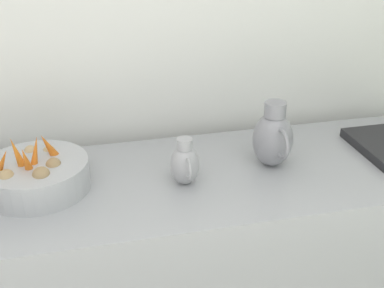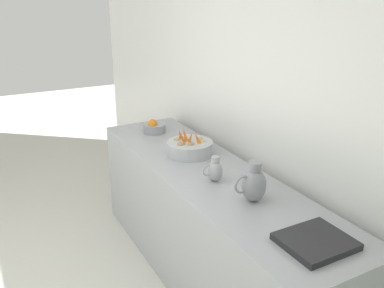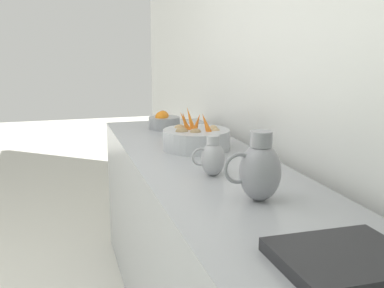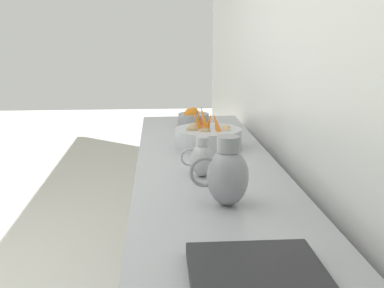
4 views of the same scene
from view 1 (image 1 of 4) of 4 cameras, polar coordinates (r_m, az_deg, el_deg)
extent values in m
cube|color=#9EA0A5|center=(2.03, -5.51, -15.41)|extent=(0.67, 2.61, 0.91)
cylinder|color=#ADAFB5|center=(1.77, -17.60, -3.50)|extent=(0.35, 0.35, 0.10)
torus|color=#ADAFB5|center=(1.79, -17.40, -4.78)|extent=(0.21, 0.21, 0.01)
cone|color=orange|center=(1.68, -18.75, -1.85)|extent=(0.08, 0.04, 0.13)
cone|color=orange|center=(1.73, -17.81, -0.98)|extent=(0.07, 0.06, 0.12)
cone|color=orange|center=(1.76, -16.34, -0.29)|extent=(0.08, 0.09, 0.12)
cone|color=orange|center=(1.71, -21.22, -1.90)|extent=(0.07, 0.08, 0.11)
cone|color=orange|center=(1.71, -19.66, -1.18)|extent=(0.08, 0.07, 0.15)
ellipsoid|color=tan|center=(1.84, -18.32, -0.77)|extent=(0.05, 0.04, 0.04)
ellipsoid|color=#9E7F56|center=(1.72, -15.85, -2.29)|extent=(0.06, 0.05, 0.04)
ellipsoid|color=tan|center=(1.83, -16.32, -0.74)|extent=(0.05, 0.04, 0.04)
ellipsoid|color=tan|center=(1.70, -20.83, -3.51)|extent=(0.06, 0.05, 0.04)
ellipsoid|color=#9E7F56|center=(1.67, -17.17, -3.38)|extent=(0.07, 0.06, 0.05)
ellipsoid|color=gray|center=(1.84, 9.37, 0.57)|extent=(0.15, 0.15, 0.21)
cylinder|color=gray|center=(1.79, 9.65, 4.04)|extent=(0.08, 0.08, 0.06)
torus|color=gray|center=(1.77, 10.40, 0.02)|extent=(0.11, 0.01, 0.11)
ellipsoid|color=#A3A3A8|center=(1.71, -0.87, -2.42)|extent=(0.10, 0.10, 0.14)
cylinder|color=#A3A3A8|center=(1.67, -0.89, 0.06)|extent=(0.05, 0.05, 0.04)
torus|color=#A3A3A8|center=(1.66, -0.45, -2.91)|extent=(0.08, 0.01, 0.08)
camera|label=2|loc=(2.49, 78.31, 13.42)|focal=38.95mm
camera|label=3|loc=(2.33, 55.17, 6.96)|focal=44.12mm
camera|label=4|loc=(2.62, 48.24, 11.76)|focal=44.32mm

